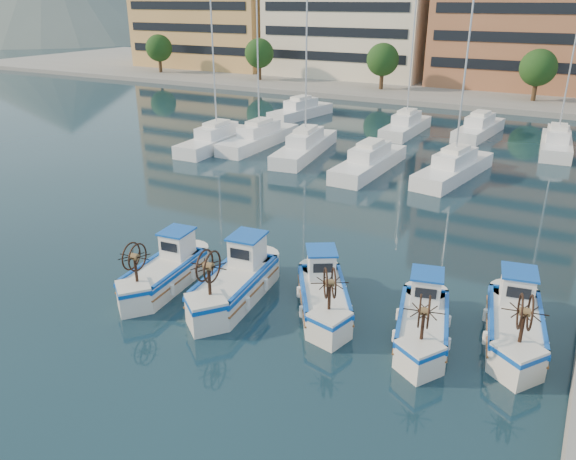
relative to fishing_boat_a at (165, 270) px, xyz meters
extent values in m
plane|color=#193642|center=(4.03, -0.34, -0.75)|extent=(300.00, 300.00, 0.00)
cube|color=gray|center=(4.03, 66.66, -0.45)|extent=(180.00, 40.00, 0.60)
cylinder|color=#3F2B19|center=(-45.97, 53.16, 0.75)|extent=(0.50, 0.50, 3.00)
sphere|color=#21491A|center=(-45.97, 53.16, 3.45)|extent=(4.00, 4.00, 4.00)
cylinder|color=#3F2B19|center=(-27.97, 53.16, 0.75)|extent=(0.50, 0.50, 3.00)
sphere|color=#21491A|center=(-27.97, 53.16, 3.45)|extent=(4.00, 4.00, 4.00)
cylinder|color=#3F2B19|center=(-9.97, 53.16, 0.75)|extent=(0.50, 0.50, 3.00)
sphere|color=#21491A|center=(-9.97, 53.16, 3.45)|extent=(4.00, 4.00, 4.00)
cylinder|color=#3F2B19|center=(8.03, 53.16, 0.75)|extent=(0.50, 0.50, 3.00)
sphere|color=#21491A|center=(8.03, 53.16, 3.45)|extent=(4.00, 4.00, 4.00)
cone|color=slate|center=(-135.97, 109.66, -0.75)|extent=(180.00, 180.00, 60.00)
cube|color=white|center=(-11.98, 20.49, -0.25)|extent=(2.62, 9.21, 1.00)
cylinder|color=silver|center=(-11.98, 20.49, 5.25)|extent=(0.12, 0.12, 11.00)
cube|color=white|center=(-9.33, 22.71, -0.25)|extent=(2.22, 9.63, 1.00)
cylinder|color=silver|center=(-9.33, 22.71, 5.25)|extent=(0.12, 0.12, 11.00)
cube|color=white|center=(-4.68, 21.93, -0.25)|extent=(3.65, 10.24, 1.00)
cylinder|color=silver|center=(-4.68, 21.93, 5.25)|extent=(0.12, 0.12, 11.00)
cube|color=white|center=(1.29, 20.17, -0.25)|extent=(2.44, 9.06, 1.00)
cube|color=white|center=(6.86, 21.42, -0.25)|extent=(3.61, 9.07, 1.00)
cylinder|color=silver|center=(6.86, 21.42, 5.25)|extent=(0.12, 0.12, 11.00)
cube|color=white|center=(-11.81, 34.81, -0.25)|extent=(3.51, 8.59, 1.00)
cube|color=white|center=(-0.15, 32.83, -0.25)|extent=(2.32, 8.17, 1.00)
cylinder|color=silver|center=(-0.15, 32.83, 5.25)|extent=(0.12, 0.12, 11.00)
cube|color=white|center=(5.77, 35.10, -0.25)|extent=(3.06, 8.52, 1.00)
cube|color=white|center=(12.26, 32.32, -0.25)|extent=(2.90, 8.33, 1.00)
cylinder|color=silver|center=(12.26, 32.32, 5.25)|extent=(0.12, 0.12, 11.00)
cube|color=silver|center=(0.01, -0.14, -0.25)|extent=(2.15, 4.19, 1.01)
cube|color=#0D49B2|center=(0.01, -0.14, 0.14)|extent=(2.21, 4.32, 0.15)
cube|color=#1876C1|center=(0.01, -0.14, 0.08)|extent=(1.73, 3.75, 0.06)
cube|color=white|center=(-0.11, 1.01, 0.79)|extent=(1.18, 1.35, 1.06)
cube|color=#0D49B2|center=(-0.11, 1.01, 1.36)|extent=(1.34, 1.51, 0.08)
cylinder|color=#331E14|center=(0.20, -1.85, 0.81)|extent=(0.12, 0.12, 1.11)
cylinder|color=brown|center=(0.20, -1.85, 1.41)|extent=(0.33, 0.30, 0.27)
torus|color=#331E14|center=(0.06, -1.87, 1.41)|extent=(0.19, 1.12, 1.12)
torus|color=#331E14|center=(0.34, -1.84, 1.41)|extent=(0.19, 1.12, 1.12)
cube|color=silver|center=(3.20, 0.40, -0.20)|extent=(2.38, 4.59, 1.10)
cube|color=#0D49B2|center=(3.20, 0.40, 0.22)|extent=(2.45, 4.73, 0.17)
cube|color=#1876C1|center=(3.20, 0.40, 0.15)|extent=(1.92, 4.10, 0.06)
cube|color=white|center=(3.05, 1.65, 0.93)|extent=(1.30, 1.49, 1.15)
cube|color=#0D49B2|center=(3.05, 1.65, 1.56)|extent=(1.48, 1.66, 0.08)
cylinder|color=#331E14|center=(3.41, -1.47, 0.96)|extent=(0.13, 0.13, 1.22)
cylinder|color=brown|center=(3.41, -1.47, 1.61)|extent=(0.37, 0.33, 0.29)
torus|color=#331E14|center=(3.26, -1.49, 1.61)|extent=(0.21, 1.23, 1.23)
torus|color=#331E14|center=(3.57, -1.45, 1.61)|extent=(0.21, 1.23, 1.23)
cube|color=silver|center=(6.73, 1.32, -0.25)|extent=(3.52, 4.28, 0.99)
cube|color=#0D49B2|center=(6.73, 1.32, 0.12)|extent=(3.63, 4.41, 0.15)
cube|color=#1876C1|center=(6.73, 1.32, 0.06)|extent=(2.99, 3.75, 0.06)
cube|color=white|center=(6.14, 2.29, 0.76)|extent=(1.53, 1.59, 1.04)
cube|color=#0D49B2|center=(6.14, 2.29, 1.33)|extent=(1.72, 1.79, 0.08)
cylinder|color=#331E14|center=(7.61, -0.14, 0.79)|extent=(0.11, 0.11, 1.10)
cylinder|color=brown|center=(7.61, -0.14, 1.38)|extent=(0.40, 0.38, 0.26)
torus|color=#331E14|center=(7.49, -0.21, 1.38)|extent=(0.63, 0.98, 1.11)
torus|color=#331E14|center=(7.73, -0.06, 1.38)|extent=(0.63, 0.98, 1.11)
cube|color=silver|center=(10.63, 1.25, -0.26)|extent=(2.56, 4.21, 0.98)
cube|color=#0D49B2|center=(10.63, 1.25, 0.11)|extent=(2.63, 4.34, 0.15)
cube|color=#1876C1|center=(10.63, 1.25, 0.06)|extent=(2.11, 3.74, 0.06)
cube|color=white|center=(10.37, 2.34, 0.75)|extent=(1.29, 1.42, 1.03)
cube|color=#0D49B2|center=(10.37, 2.34, 1.31)|extent=(1.45, 1.59, 0.07)
cylinder|color=#331E14|center=(11.03, -0.39, 0.77)|extent=(0.11, 0.11, 1.09)
cylinder|color=brown|center=(11.03, -0.39, 1.35)|extent=(0.35, 0.32, 0.26)
torus|color=#331E14|center=(10.89, -0.42, 1.35)|extent=(0.32, 1.08, 1.09)
torus|color=#331E14|center=(11.16, -0.35, 1.35)|extent=(0.32, 1.08, 1.09)
cube|color=silver|center=(13.52, 2.62, -0.23)|extent=(2.53, 4.45, 1.05)
cube|color=#0D49B2|center=(13.52, 2.62, 0.17)|extent=(2.61, 4.58, 0.16)
cube|color=#1876C1|center=(13.52, 2.62, 0.11)|extent=(2.07, 3.97, 0.06)
cube|color=white|center=(13.30, 3.80, 0.85)|extent=(1.32, 1.48, 1.10)
cube|color=#0D49B2|center=(13.30, 3.80, 1.45)|extent=(1.49, 1.65, 0.08)
cylinder|color=#331E14|center=(13.85, 0.85, 0.88)|extent=(0.12, 0.12, 1.16)
cylinder|color=brown|center=(13.85, 0.85, 1.50)|extent=(0.37, 0.33, 0.28)
torus|color=#331E14|center=(13.70, 0.83, 1.50)|extent=(0.28, 1.16, 1.17)
torus|color=#331E14|center=(14.00, 0.88, 1.50)|extent=(0.28, 1.16, 1.17)
camera|label=1|loc=(14.69, -15.99, 10.55)|focal=35.00mm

